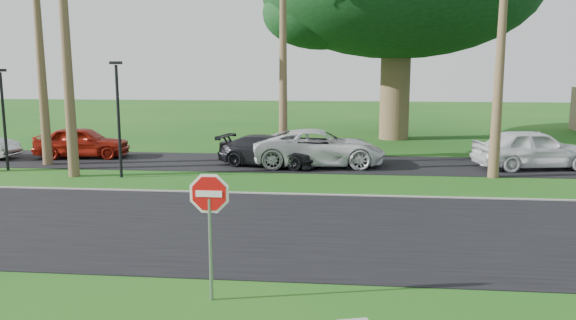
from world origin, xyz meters
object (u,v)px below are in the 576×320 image
at_px(stop_sign_near, 210,210).
at_px(car_pickup, 533,149).
at_px(car_dark, 270,151).
at_px(car_red, 82,142).
at_px(car_minivan, 319,148).

xyz_separation_m(stop_sign_near, car_pickup, (10.69, 15.19, -0.91)).
relative_size(stop_sign_near, car_dark, 0.56).
bearing_deg(car_red, car_pickup, -100.37).
distance_m(stop_sign_near, car_minivan, 14.99).
bearing_deg(car_red, car_dark, -106.48).
distance_m(car_red, car_dark, 9.55).
bearing_deg(car_minivan, car_pickup, -93.61).
xyz_separation_m(car_red, car_minivan, (11.66, -1.14, 0.06)).
relative_size(car_red, car_minivan, 0.76).
distance_m(car_red, car_minivan, 11.72).
bearing_deg(car_pickup, car_minivan, 81.11).
xyz_separation_m(car_dark, car_pickup, (11.55, 0.55, 0.19)).
distance_m(stop_sign_near, car_dark, 14.71).
bearing_deg(car_pickup, car_dark, 82.04).
relative_size(stop_sign_near, car_pickup, 0.51).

